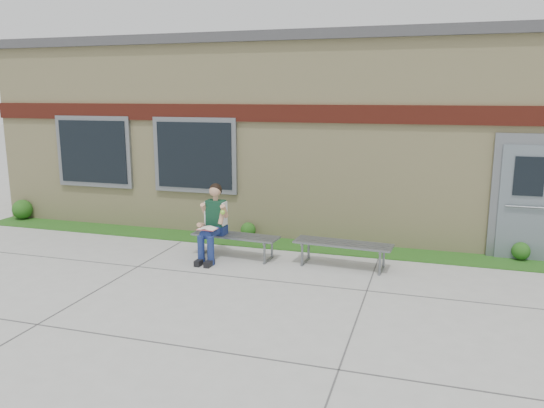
% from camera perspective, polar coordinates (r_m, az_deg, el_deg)
% --- Properties ---
extents(ground, '(80.00, 80.00, 0.00)m').
position_cam_1_polar(ground, '(8.11, 2.59, -9.80)').
color(ground, '#9E9E99').
rests_on(ground, ground).
extents(grass_strip, '(16.00, 0.80, 0.02)m').
position_cam_1_polar(grass_strip, '(10.51, 6.15, -4.72)').
color(grass_strip, '#264612').
rests_on(grass_strip, ground).
extents(school_building, '(16.20, 6.22, 4.20)m').
position_cam_1_polar(school_building, '(13.46, 9.11, 7.87)').
color(school_building, beige).
rests_on(school_building, ground).
extents(bench_left, '(1.67, 0.58, 0.43)m').
position_cam_1_polar(bench_left, '(9.85, -3.95, -3.88)').
color(bench_left, slate).
rests_on(bench_left, ground).
extents(bench_right, '(1.74, 0.60, 0.44)m').
position_cam_1_polar(bench_right, '(9.34, 7.63, -4.74)').
color(bench_right, slate).
rests_on(bench_right, ground).
extents(girl, '(0.52, 0.86, 1.38)m').
position_cam_1_polar(girl, '(9.70, -6.37, -1.89)').
color(girl, navy).
rests_on(girl, ground).
extents(shrub_west, '(0.47, 0.47, 0.47)m').
position_cam_1_polar(shrub_west, '(14.11, -25.27, -0.53)').
color(shrub_west, '#264612').
rests_on(shrub_west, grass_strip).
extents(shrub_mid, '(0.32, 0.32, 0.32)m').
position_cam_1_polar(shrub_mid, '(11.15, -2.58, -2.80)').
color(shrub_mid, '#264612').
rests_on(shrub_mid, grass_strip).
extents(shrub_east, '(0.32, 0.32, 0.32)m').
position_cam_1_polar(shrub_east, '(10.66, 25.20, -4.60)').
color(shrub_east, '#264612').
rests_on(shrub_east, grass_strip).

